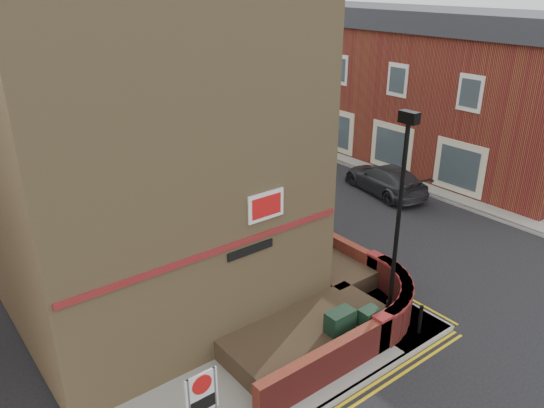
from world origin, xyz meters
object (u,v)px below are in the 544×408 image
at_px(utility_cabinet_large, 339,330).
at_px(zone_sign, 202,400).
at_px(lamppost, 398,225).
at_px(silver_car_near, 265,200).

height_order(utility_cabinet_large, zone_sign, zone_sign).
xyz_separation_m(lamppost, silver_car_near, (2.00, 8.49, -2.63)).
distance_m(utility_cabinet_large, zone_sign, 4.86).
relative_size(utility_cabinet_large, zone_sign, 0.55).
xyz_separation_m(utility_cabinet_large, silver_car_near, (3.90, 8.39, -0.01)).
distance_m(lamppost, silver_car_near, 9.11).
xyz_separation_m(lamppost, zone_sign, (-6.60, -0.70, -1.70)).
height_order(lamppost, utility_cabinet_large, lamppost).
bearing_deg(zone_sign, silver_car_near, 46.90).
height_order(lamppost, zone_sign, lamppost).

